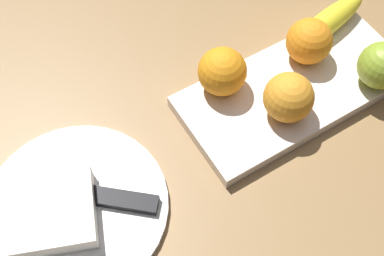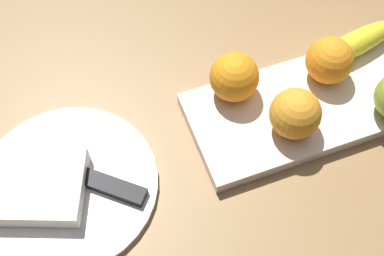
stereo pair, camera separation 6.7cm
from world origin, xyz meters
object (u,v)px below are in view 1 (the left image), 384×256
banana (327,23)px  dinner_plate (76,207)px  folded_napkin (51,213)px  orange_near_apple (309,41)px  apple (382,66)px  knife (111,197)px  orange_near_banana (289,98)px  fruit_tray (294,89)px  orange_center (222,71)px

banana → dinner_plate: (0.46, 0.06, -0.04)m
folded_napkin → orange_near_apple: bearing=-175.3°
banana → dinner_plate: banana is taller
apple → banana: size_ratio=0.41×
folded_napkin → banana: bearing=-173.0°
banana → knife: (0.41, 0.08, -0.03)m
orange_near_banana → knife: 0.27m
fruit_tray → dinner_plate: (0.36, 0.00, -0.01)m
orange_center → banana: bearing=-178.4°
orange_center → folded_napkin: 0.30m
orange_near_apple → folded_napkin: size_ratio=0.62×
banana → folded_napkin: banana is taller
orange_near_apple → folded_napkin: (0.43, 0.04, -0.03)m
banana → orange_near_banana: orange_near_banana is taller
apple → orange_near_banana: (0.15, -0.02, 0.00)m
fruit_tray → apple: (-0.11, 0.05, 0.05)m
knife → apple: bearing=-144.4°
fruit_tray → apple: apple is taller
fruit_tray → apple: bearing=153.0°
banana → orange_center: (0.20, 0.01, 0.02)m
apple → folded_napkin: apple is taller
banana → folded_napkin: size_ratio=1.52×
apple → knife: size_ratio=0.46×
fruit_tray → apple: size_ratio=5.04×
orange_center → orange_near_banana: bearing=122.1°
apple → orange_near_apple: size_ratio=1.00×
fruit_tray → banana: 0.12m
orange_near_apple → dinner_plate: bearing=5.1°
banana → orange_near_banana: (0.15, 0.09, 0.02)m
folded_napkin → apple: bearing=173.8°
dinner_plate → orange_near_apple: bearing=-174.9°
orange_center → dinner_plate: (0.26, 0.05, -0.05)m
banana → orange_center: 0.20m
fruit_tray → banana: banana is taller
fruit_tray → folded_napkin: 0.39m
fruit_tray → folded_napkin: size_ratio=3.12×
orange_near_banana → dinner_plate: bearing=-5.5°
orange_near_apple → fruit_tray: bearing=38.4°
apple → orange_near_banana: orange_near_banana is taller
orange_near_banana → dinner_plate: orange_near_banana is taller
dinner_plate → fruit_tray: bearing=-180.0°
banana → orange_near_banana: 0.17m
apple → banana: apple is taller
banana → knife: banana is taller
fruit_tray → knife: 0.31m
apple → banana: 0.12m
orange_near_banana → orange_center: (0.05, -0.09, 0.00)m
banana → dinner_plate: 0.47m
orange_near_apple → orange_near_banana: 0.11m
orange_near_banana → apple: bearing=171.0°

